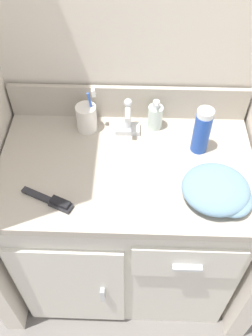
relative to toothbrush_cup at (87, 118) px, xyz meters
name	(u,v)px	position (x,y,z in m)	size (l,w,h in m)	color
ground_plane	(126,270)	(0.15, -0.18, -0.86)	(6.00, 6.00, 0.00)	slate
wall_back	(129,37)	(0.15, 0.13, 0.24)	(1.06, 0.08, 2.20)	beige
vanity	(126,226)	(0.15, -0.19, -0.44)	(0.88, 0.55, 0.80)	silver
backsplash	(129,102)	(0.15, 0.07, 0.01)	(0.88, 0.02, 0.14)	#B2A899
sink_faucet	(128,121)	(0.15, -0.01, 0.00)	(0.09, 0.09, 0.14)	silver
toothbrush_cup	(87,118)	(0.00, 0.00, 0.00)	(0.08, 0.07, 0.18)	white
soap_dispenser	(155,116)	(0.25, 0.02, 0.00)	(0.05, 0.06, 0.13)	silver
shaving_cream_can	(202,131)	(0.40, -0.09, 0.03)	(0.06, 0.06, 0.18)	#234CB2
hairbrush	(54,201)	(-0.07, -0.34, -0.04)	(0.18, 0.10, 0.03)	#232328
hand_towel	(219,191)	(0.44, -0.30, -0.02)	(0.22, 0.21, 0.07)	#6B8EA8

